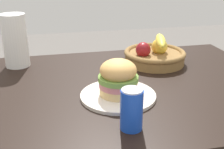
# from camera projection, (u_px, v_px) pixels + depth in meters

# --- Properties ---
(dining_table) EXTENTS (1.40, 0.90, 0.75)m
(dining_table) POSITION_uv_depth(u_px,v_px,m) (109.00, 109.00, 1.17)
(dining_table) COLOR black
(dining_table) RESTS_ON ground_plane
(plate) EXTENTS (0.27, 0.27, 0.01)m
(plate) POSITION_uv_depth(u_px,v_px,m) (118.00, 95.00, 1.04)
(plate) COLOR silver
(plate) RESTS_ON dining_table
(sandwich) EXTENTS (0.14, 0.14, 0.13)m
(sandwich) POSITION_uv_depth(u_px,v_px,m) (118.00, 78.00, 1.01)
(sandwich) COLOR #E5BC75
(sandwich) RESTS_ON plate
(soda_can) EXTENTS (0.07, 0.07, 0.13)m
(soda_can) POSITION_uv_depth(u_px,v_px,m) (131.00, 109.00, 0.83)
(soda_can) COLOR blue
(soda_can) RESTS_ON dining_table
(fruit_basket) EXTENTS (0.29, 0.29, 0.14)m
(fruit_basket) POSITION_uv_depth(u_px,v_px,m) (155.00, 55.00, 1.36)
(fruit_basket) COLOR olive
(fruit_basket) RESTS_ON dining_table
(paper_towel_roll) EXTENTS (0.11, 0.11, 0.24)m
(paper_towel_roll) POSITION_uv_depth(u_px,v_px,m) (15.00, 41.00, 1.30)
(paper_towel_roll) COLOR white
(paper_towel_roll) RESTS_ON dining_table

